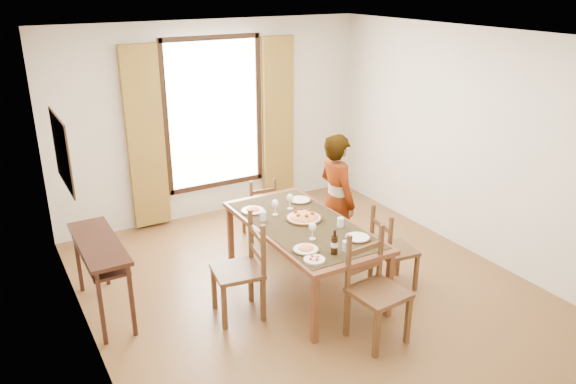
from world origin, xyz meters
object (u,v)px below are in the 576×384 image
dining_table (303,229)px  console_table (99,252)px  man (337,201)px  pasta_platter (304,215)px

dining_table → console_table: bearing=164.5°
man → pasta_platter: bearing=107.6°
man → pasta_platter: (-0.56, -0.19, 0.01)m
console_table → man: size_ratio=0.75×
pasta_platter → man: bearing=18.4°
console_table → man: (2.63, -0.28, 0.11)m
console_table → pasta_platter: pasta_platter is taller
man → pasta_platter: 0.59m
dining_table → man: 0.69m
dining_table → man: (0.62, 0.27, 0.10)m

